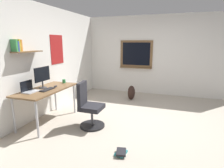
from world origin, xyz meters
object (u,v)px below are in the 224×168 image
Objects in this scene: laptop at (29,89)px; keyboard at (47,89)px; book_stack_on_floor at (121,152)px; office_chair at (89,108)px; monitor_primary at (42,76)px; computer_mouse at (56,86)px; coffee_mug at (64,81)px; backpack at (131,93)px; desk at (47,92)px.

laptop is 0.35m from keyboard.
office_chair is at bearing 50.66° from book_stack_on_floor.
laptop is at bearing 109.93° from office_chair.
laptop is 0.84× the size of keyboard.
laptop reaches higher than office_chair.
keyboard is (-0.11, -0.19, -0.26)m from monitor_primary.
computer_mouse is at bearing -0.00° from keyboard.
laptop reaches higher than keyboard.
backpack is at bearing -40.58° from coffee_mug.
backpack is (2.19, -1.38, -0.46)m from desk.
desk is at bearing 157.95° from computer_mouse.
coffee_mug is at bearing 55.06° from book_stack_on_floor.
coffee_mug is at bearing -13.80° from monitor_primary.
laptop is 0.42m from monitor_primary.
office_chair is 10.33× the size of coffee_mug.
desk is 0.63m from coffee_mug.
desk is 1.01m from office_chair.
office_chair is at bearing -120.08° from coffee_mug.
monitor_primary is at bearing 131.62° from computer_mouse.
laptop is (-0.32, 0.16, 0.13)m from desk.
book_stack_on_floor is (-1.29, -1.85, -0.77)m from coffee_mug.
computer_mouse is at bearing 146.86° from backpack.
laptop is at bearing 136.20° from keyboard.
office_chair is at bearing -70.07° from laptop.
keyboard is at bearing -130.54° from desk.
office_chair is at bearing 168.87° from backpack.
keyboard is 1.44× the size of book_stack_on_floor.
computer_mouse is 2.43m from backpack.
monitor_primary is 2.33m from book_stack_on_floor.
laptop is 0.96m from coffee_mug.
computer_mouse is (0.13, 0.88, 0.37)m from office_chair.
desk is 2.63m from backpack.
laptop is 2.21m from book_stack_on_floor.
computer_mouse is at bearing -48.38° from monitor_primary.
keyboard is at bearing 99.95° from office_chair.
coffee_mug is at bearing 59.92° from office_chair.
desk is at bearing 176.84° from coffee_mug.
backpack is at bearing 9.96° from book_stack_on_floor.
office_chair is 2.17× the size of backpack.
backpack is (2.15, -1.49, -0.81)m from monitor_primary.
monitor_primary is 0.34m from keyboard.
computer_mouse is 0.24× the size of backpack.
laptop is 0.71× the size of backpack.
monitor_primary is 1.81× the size of book_stack_on_floor.
keyboard is 0.28m from computer_mouse.
monitor_primary is at bearing 166.20° from coffee_mug.
monitor_primary is (0.04, 0.11, 0.34)m from desk.
laptop is 0.59m from computer_mouse.
desk is 3.89× the size of keyboard.
desk is at bearing -25.92° from laptop.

